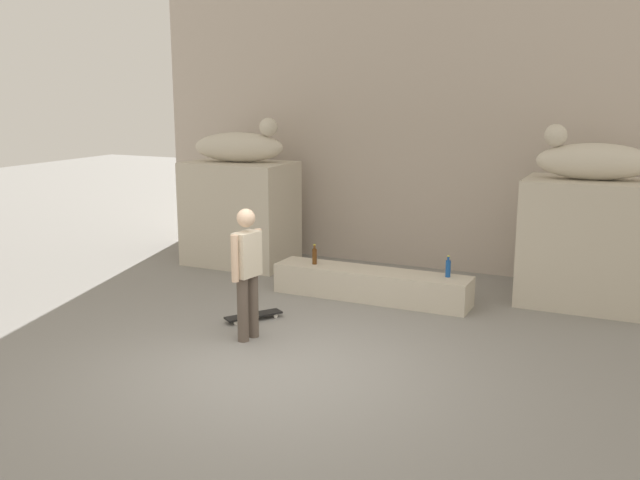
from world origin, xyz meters
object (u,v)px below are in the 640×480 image
(bottle_blue, at_px, (448,268))
(skateboard, at_px, (254,315))
(bottle_brown, at_px, (315,256))
(statue_reclining_right, at_px, (592,160))
(skater, at_px, (247,268))
(statue_reclining_left, at_px, (241,146))

(bottle_blue, bearing_deg, skateboard, -142.47)
(bottle_brown, relative_size, bottle_blue, 0.99)
(statue_reclining_right, bearing_deg, skateboard, 25.43)
(statue_reclining_right, distance_m, skater, 5.11)
(skater, height_order, bottle_brown, skater)
(bottle_blue, bearing_deg, statue_reclining_right, 28.97)
(skateboard, height_order, bottle_blue, bottle_blue)
(skater, bearing_deg, statue_reclining_right, 141.40)
(statue_reclining_right, xyz_separation_m, bottle_brown, (-3.82, -1.10, -1.54))
(statue_reclining_right, xyz_separation_m, skater, (-3.67, -3.36, -1.20))
(skateboard, bearing_deg, statue_reclining_left, -111.95)
(statue_reclining_right, distance_m, bottle_brown, 4.26)
(statue_reclining_left, bearing_deg, statue_reclining_right, -13.04)
(skateboard, xyz_separation_m, bottle_blue, (2.23, 1.72, 0.51))
(skateboard, xyz_separation_m, bottle_brown, (0.17, 1.59, 0.51))
(bottle_brown, distance_m, bottle_blue, 2.07)
(bottle_blue, bearing_deg, statue_reclining_left, 166.29)
(skater, bearing_deg, statue_reclining_left, -138.89)
(statue_reclining_left, distance_m, bottle_brown, 2.74)
(statue_reclining_right, xyz_separation_m, bottle_blue, (-1.75, -0.97, -1.54))
(bottle_brown, xyz_separation_m, bottle_blue, (2.07, 0.13, 0.00))
(skateboard, relative_size, bottle_blue, 2.45)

